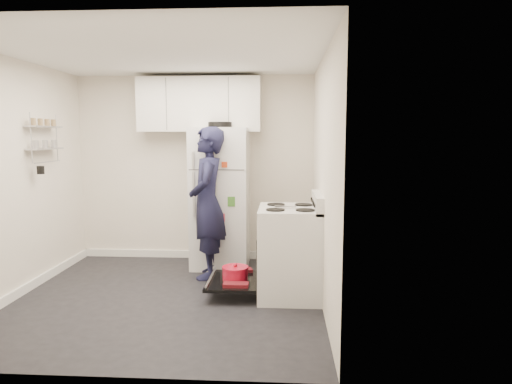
# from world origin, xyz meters

# --- Properties ---
(room) EXTENTS (3.21, 3.21, 2.51)m
(room) POSITION_xyz_m (-0.03, 0.03, 1.21)
(room) COLOR black
(room) RESTS_ON ground
(electric_range) EXTENTS (0.66, 0.76, 1.10)m
(electric_range) POSITION_xyz_m (1.26, 0.15, 0.47)
(electric_range) COLOR silver
(electric_range) RESTS_ON ground
(open_oven_door) EXTENTS (0.55, 0.72, 0.22)m
(open_oven_door) POSITION_xyz_m (0.68, 0.14, 0.19)
(open_oven_door) COLOR black
(open_oven_door) RESTS_ON ground
(refrigerator) EXTENTS (0.72, 0.74, 1.87)m
(refrigerator) POSITION_xyz_m (0.39, 1.25, 0.91)
(refrigerator) COLOR silver
(refrigerator) RESTS_ON ground
(upper_cabinets) EXTENTS (1.60, 0.33, 0.70)m
(upper_cabinets) POSITION_xyz_m (0.10, 1.43, 2.10)
(upper_cabinets) COLOR silver
(upper_cabinets) RESTS_ON room
(wall_shelf_rack) EXTENTS (0.14, 0.60, 0.61)m
(wall_shelf_rack) POSITION_xyz_m (-1.52, 0.49, 1.68)
(wall_shelf_rack) COLOR #B2B2B7
(wall_shelf_rack) RESTS_ON room
(person) EXTENTS (0.47, 0.68, 1.80)m
(person) POSITION_xyz_m (0.30, 0.76, 0.90)
(person) COLOR black
(person) RESTS_ON ground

